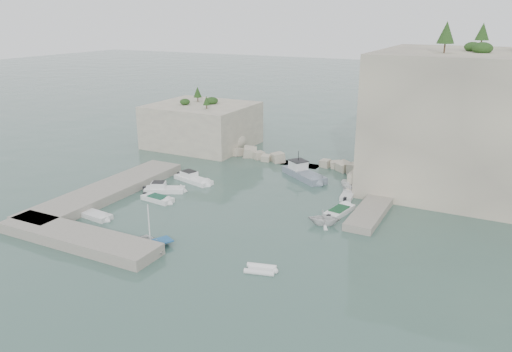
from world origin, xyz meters
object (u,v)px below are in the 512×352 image
at_px(motorboat_c, 158,201).
at_px(tender_east_d, 360,193).
at_px(tender_east_a, 324,225).
at_px(motorboat_a, 194,182).
at_px(tender_east_c, 348,197).
at_px(work_boat, 304,178).
at_px(motorboat_b, 165,192).
at_px(inflatable_dinghy, 260,271).
at_px(tender_east_b, 339,213).
at_px(rowboat, 151,249).
at_px(motorboat_e, 97,218).

relative_size(motorboat_c, tender_east_d, 0.92).
bearing_deg(tender_east_a, motorboat_a, 55.42).
relative_size(tender_east_c, work_boat, 0.51).
bearing_deg(work_boat, motorboat_a, -111.64).
bearing_deg(motorboat_b, inflatable_dinghy, -58.04).
bearing_deg(work_boat, tender_east_c, 4.15).
bearing_deg(tender_east_d, motorboat_b, 108.31).
bearing_deg(tender_east_b, motorboat_c, 116.82).
distance_m(motorboat_c, rowboat, 12.85).
distance_m(tender_east_a, tender_east_d, 11.27).
height_order(rowboat, inflatable_dinghy, rowboat).
xyz_separation_m(tender_east_c, tender_east_d, (0.94, 1.83, 0.00)).
relative_size(motorboat_b, tender_east_c, 1.27).
distance_m(motorboat_a, tender_east_d, 21.72).
bearing_deg(motorboat_c, work_boat, 59.41).
bearing_deg(tender_east_a, tender_east_c, -17.45).
bearing_deg(motorboat_e, tender_east_b, 36.46).
bearing_deg(motorboat_a, tender_east_d, 30.48).
relative_size(tender_east_b, tender_east_c, 1.17).
height_order(rowboat, tender_east_c, rowboat).
distance_m(motorboat_b, motorboat_c, 3.22).
bearing_deg(tender_east_d, motorboat_e, 124.22).
xyz_separation_m(motorboat_c, tender_east_d, (20.73, 13.62, 0.00)).
xyz_separation_m(motorboat_b, motorboat_e, (-1.45, -10.26, 0.00)).
bearing_deg(tender_east_d, motorboat_c, 115.75).
relative_size(motorboat_e, motorboat_a, 0.61).
xyz_separation_m(tender_east_b, tender_east_c, (-0.72, 5.64, 0.00)).
height_order(motorboat_e, motorboat_a, motorboat_a).
relative_size(motorboat_a, rowboat, 1.39).
bearing_deg(motorboat_b, tender_east_a, -27.28).
relative_size(inflatable_dinghy, work_boat, 0.35).
xyz_separation_m(motorboat_e, motorboat_a, (2.43, 15.23, 0.00)).
bearing_deg(work_boat, motorboat_c, -92.26).
bearing_deg(rowboat, work_boat, 15.68).
bearing_deg(motorboat_b, rowboat, -83.16).
xyz_separation_m(motorboat_e, tender_east_c, (22.46, 19.07, 0.00)).
relative_size(inflatable_dinghy, tender_east_a, 0.86).
bearing_deg(tender_east_a, motorboat_b, 69.14).
height_order(motorboat_e, rowboat, rowboat).
xyz_separation_m(motorboat_b, tender_east_c, (21.02, 8.81, 0.00)).
relative_size(tender_east_a, tender_east_c, 0.79).
height_order(motorboat_b, work_boat, work_boat).
relative_size(inflatable_dinghy, tender_east_b, 0.58).
height_order(motorboat_b, tender_east_a, tender_east_a).
height_order(motorboat_b, tender_east_b, motorboat_b).
distance_m(motorboat_e, tender_east_a, 24.72).
height_order(rowboat, tender_east_a, tender_east_a).
distance_m(motorboat_a, motorboat_c, 7.95).
relative_size(tender_east_a, tender_east_b, 0.67).
bearing_deg(motorboat_a, motorboat_b, -85.85).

